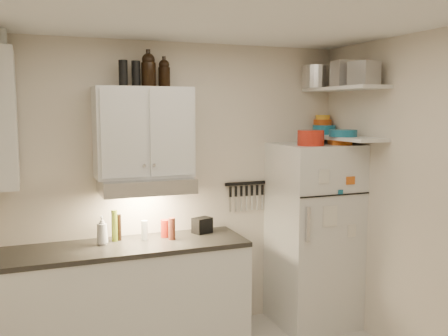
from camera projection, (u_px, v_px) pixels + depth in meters
name	position (u px, v px, depth m)	size (l,w,h in m)	color
ceiling	(240.00, 8.00, 2.93)	(3.20, 3.00, 0.02)	white
back_wall	(173.00, 189.00, 4.48)	(3.20, 0.02, 2.60)	beige
right_wall	(440.00, 207.00, 3.67)	(0.02, 3.00, 2.60)	beige
base_cabinet	(120.00, 302.00, 4.10)	(2.10, 0.60, 0.88)	silver
countertop	(119.00, 248.00, 4.04)	(2.10, 0.62, 0.04)	#282723
upper_cabinet	(144.00, 132.00, 4.15)	(0.80, 0.33, 0.75)	silver
range_hood	(146.00, 185.00, 4.14)	(0.76, 0.46, 0.12)	silver
fridge	(313.00, 235.00, 4.66)	(0.70, 0.68, 1.70)	silver
shelf_hi	(344.00, 89.00, 4.45)	(0.30, 0.95, 0.03)	silver
shelf_lo	(342.00, 138.00, 4.50)	(0.30, 0.95, 0.03)	silver
knife_strip	(246.00, 183.00, 4.71)	(0.42, 0.02, 0.03)	black
dutch_oven	(311.00, 138.00, 4.36)	(0.23, 0.23, 0.13)	#AC2314
book_stack	(340.00, 140.00, 4.50)	(0.17, 0.22, 0.07)	#D6601A
spice_jar	(319.00, 139.00, 4.55)	(0.06, 0.06, 0.09)	silver
stock_pot	(317.00, 77.00, 4.72)	(0.29, 0.29, 0.21)	silver
tin_a	(346.00, 74.00, 4.36)	(0.22, 0.20, 0.22)	#AAAAAD
tin_b	(364.00, 73.00, 4.12)	(0.19, 0.19, 0.19)	#AAAAAD
bowl_teal	(324.00, 130.00, 4.82)	(0.22, 0.22, 0.09)	#176280
bowl_orange	(323.00, 122.00, 4.88)	(0.18, 0.18, 0.05)	#C24812
bowl_yellow	(323.00, 117.00, 4.88)	(0.14, 0.14, 0.04)	gold
plates	(343.00, 133.00, 4.40)	(0.25, 0.25, 0.06)	#176280
growler_a	(148.00, 70.00, 4.11)	(0.12, 0.12, 0.28)	black
growler_b	(164.00, 73.00, 4.21)	(0.10, 0.10, 0.24)	black
thermos_a	(136.00, 74.00, 4.08)	(0.07, 0.07, 0.21)	black
thermos_b	(123.00, 73.00, 4.01)	(0.07, 0.07, 0.21)	black
soap_bottle	(102.00, 229.00, 4.04)	(0.10, 0.10, 0.27)	silver
pepper_mill	(172.00, 229.00, 4.21)	(0.06, 0.06, 0.19)	brown
oil_bottle	(115.00, 226.00, 4.15)	(0.05, 0.05, 0.26)	#536519
vinegar_bottle	(119.00, 227.00, 4.18)	(0.05, 0.05, 0.22)	black
clear_bottle	(145.00, 230.00, 4.20)	(0.06, 0.06, 0.17)	silver
red_jar	(165.00, 228.00, 4.29)	(0.08, 0.08, 0.15)	#AC2314
caddy	(202.00, 225.00, 4.44)	(0.16, 0.11, 0.14)	black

